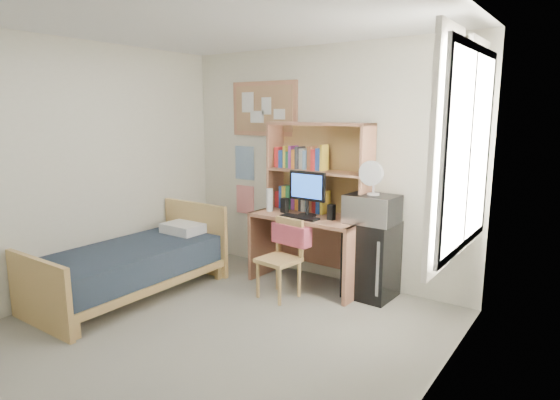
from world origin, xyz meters
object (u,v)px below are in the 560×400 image
Objects in this scene: speaker_left at (285,205)px; desk_fan at (374,180)px; bed at (130,272)px; bulletin_board at (264,109)px; monitor at (307,195)px; speaker_right at (331,212)px; desk at (310,250)px; microwave at (373,209)px; mini_fridge at (372,259)px; desk_chair at (278,259)px.

speaker_left is 1.07m from desk_fan.
bulletin_board is at bearing 73.32° from bed.
monitor reaches higher than speaker_right.
speaker_left is at bearing -171.88° from desk_fan.
desk is 0.56m from speaker_right.
desk is at bearing -173.33° from microwave.
speaker_left is at bearing 51.04° from bed.
desk_fan is (0.40, 0.12, 0.36)m from speaker_right.
monitor is (-0.70, -0.13, 0.62)m from mini_fridge.
desk_fan is (0.70, 0.05, 0.83)m from desk.
speaker_left is at bearing 124.61° from desk_chair.
desk_chair is at bearing -141.63° from microwave.
bulletin_board is 1.30m from monitor.
desk_fan is (2.05, 1.40, 0.97)m from bed.
mini_fridge is 4.86× the size of speaker_right.
bulletin_board is at bearing 158.20° from monitor.
desk is 1.08m from desk_fan.
bed is 4.00× the size of monitor.
speaker_right is at bearing -157.86° from mini_fridge.
desk_fan reaches higher than mini_fridge.
monitor is 0.74m from desk_fan.
monitor is 0.34m from speaker_right.
microwave is at bearing -90.00° from mini_fridge.
mini_fridge is 1.61× the size of microwave.
mini_fridge is at bearing 12.94° from monitor.
monitor is 0.95× the size of microwave.
desk_chair is 0.73m from speaker_right.
desk_fan is (0.00, 0.00, 0.29)m from microwave.
desk_chair is 0.76m from monitor.
desk_fan is (-0.00, -0.02, 0.83)m from mini_fridge.
speaker_right is at bearing -18.69° from bulletin_board.
desk_fan is at bearing 43.04° from desk_chair.
mini_fridge is 1.11m from speaker_left.
speaker_left reaches higher than mini_fridge.
bulletin_board is 1.93× the size of microwave.
microwave is (0.70, 0.11, -0.09)m from monitor.
monitor is at bearing -168.50° from microwave.
desk_chair is at bearing -60.19° from speaker_left.
monitor reaches higher than desk.
speaker_right is at bearing -160.39° from microwave.
desk_chair reaches higher than bed.
monitor is 1.52× the size of desk_fan.
bulletin_board reaches higher than microwave.
bulletin_board is at bearing 148.49° from speaker_left.
bulletin_board is 1.61m from speaker_right.
speaker_left is 1.01× the size of speaker_right.
bed is 6.07× the size of desk_fan.
bulletin_board is 2.19m from mini_fridge.
desk_fan is at bearing -90.00° from mini_fridge.
desk is 0.68× the size of bed.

